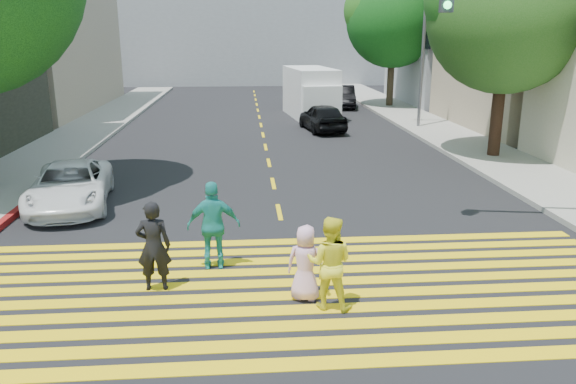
{
  "coord_description": "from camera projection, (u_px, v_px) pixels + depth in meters",
  "views": [
    {
      "loc": [
        -0.89,
        -8.26,
        4.58
      ],
      "look_at": [
        0.0,
        3.0,
        1.4
      ],
      "focal_mm": 35.0,
      "sensor_mm": 36.0,
      "label": 1
    }
  ],
  "objects": [
    {
      "name": "ground",
      "position": [
        302.0,
        323.0,
        9.24
      ],
      "size": [
        120.0,
        120.0,
        0.0
      ],
      "primitive_type": "plane",
      "color": "black"
    },
    {
      "name": "sidewalk_left",
      "position": [
        100.0,
        123.0,
        29.68
      ],
      "size": [
        3.0,
        40.0,
        0.15
      ],
      "primitive_type": "cube",
      "color": "gray",
      "rests_on": "ground"
    },
    {
      "name": "sidewalk_right",
      "position": [
        462.0,
        142.0,
        24.26
      ],
      "size": [
        3.0,
        60.0,
        0.15
      ],
      "primitive_type": "cube",
      "color": "gray",
      "rests_on": "ground"
    },
    {
      "name": "curb_red",
      "position": [
        12.0,
        216.0,
        14.45
      ],
      "size": [
        0.2,
        8.0,
        0.16
      ],
      "primitive_type": "cube",
      "color": "maroon",
      "rests_on": "ground"
    },
    {
      "name": "crosswalk",
      "position": [
        295.0,
        289.0,
        10.46
      ],
      "size": [
        13.4,
        5.3,
        0.01
      ],
      "color": "yellow",
      "rests_on": "ground"
    },
    {
      "name": "lane_line",
      "position": [
        260.0,
        121.0,
        30.83
      ],
      "size": [
        0.12,
        34.4,
        0.01
      ],
      "color": "yellow",
      "rests_on": "ground"
    },
    {
      "name": "building_right_tan",
      "position": [
        569.0,
        25.0,
        27.25
      ],
      "size": [
        10.0,
        10.0,
        10.0
      ],
      "primitive_type": "cube",
      "color": "tan",
      "rests_on": "ground"
    },
    {
      "name": "building_right_grey",
      "position": [
        478.0,
        28.0,
        37.81
      ],
      "size": [
        10.0,
        10.0,
        10.0
      ],
      "primitive_type": "cube",
      "color": "gray",
      "rests_on": "ground"
    },
    {
      "name": "backdrop_block",
      "position": [
        251.0,
        19.0,
        53.67
      ],
      "size": [
        30.0,
        8.0,
        12.0
      ],
      "primitive_type": "cube",
      "color": "gray",
      "rests_on": "ground"
    },
    {
      "name": "tree_right_near",
      "position": [
        510.0,
        5.0,
        19.96
      ],
      "size": [
        7.06,
        6.72,
        8.28
      ],
      "rotation": [
        0.0,
        0.0,
        -0.2
      ],
      "color": "black",
      "rests_on": "ground"
    },
    {
      "name": "tree_right_far",
      "position": [
        395.0,
        15.0,
        34.9
      ],
      "size": [
        7.76,
        7.48,
        8.54
      ],
      "rotation": [
        0.0,
        0.0,
        -0.33
      ],
      "color": "#3A3020",
      "rests_on": "ground"
    },
    {
      "name": "pedestrian_man",
      "position": [
        154.0,
        246.0,
        10.22
      ],
      "size": [
        0.64,
        0.43,
        1.71
      ],
      "primitive_type": "imported",
      "rotation": [
        0.0,
        0.0,
        3.17
      ],
      "color": "black",
      "rests_on": "ground"
    },
    {
      "name": "pedestrian_woman",
      "position": [
        330.0,
        263.0,
        9.55
      ],
      "size": [
        0.95,
        0.84,
        1.65
      ],
      "primitive_type": "imported",
      "rotation": [
        0.0,
        0.0,
        2.84
      ],
      "color": "yellow",
      "rests_on": "ground"
    },
    {
      "name": "pedestrian_child",
      "position": [
        305.0,
        263.0,
        9.9
      ],
      "size": [
        0.78,
        0.62,
        1.38
      ],
      "primitive_type": "imported",
      "rotation": [
        0.0,
        0.0,
        2.84
      ],
      "color": "#E5ACD1",
      "rests_on": "ground"
    },
    {
      "name": "pedestrian_extra",
      "position": [
        214.0,
        225.0,
        11.2
      ],
      "size": [
        1.08,
        0.5,
        1.8
      ],
      "primitive_type": "imported",
      "rotation": [
        0.0,
        0.0,
        3.19
      ],
      "color": "teal",
      "rests_on": "ground"
    },
    {
      "name": "white_sedan",
      "position": [
        70.0,
        186.0,
        15.3
      ],
      "size": [
        2.61,
        4.57,
        1.2
      ],
      "primitive_type": "imported",
      "rotation": [
        0.0,
        0.0,
        0.15
      ],
      "color": "white",
      "rests_on": "ground"
    },
    {
      "name": "dark_car_near",
      "position": [
        322.0,
        117.0,
        27.4
      ],
      "size": [
        2.16,
        4.18,
        1.36
      ],
      "primitive_type": "imported",
      "rotation": [
        0.0,
        0.0,
        3.29
      ],
      "color": "black",
      "rests_on": "ground"
    },
    {
      "name": "silver_car",
      "position": [
        307.0,
        94.0,
        38.45
      ],
      "size": [
        2.24,
        4.5,
        1.25
      ],
      "primitive_type": "imported",
      "rotation": [
        0.0,
        0.0,
        3.03
      ],
      "color": "gray",
      "rests_on": "ground"
    },
    {
      "name": "dark_car_parked",
      "position": [
        343.0,
        97.0,
        36.33
      ],
      "size": [
        1.99,
        4.38,
        1.39
      ],
      "primitive_type": "imported",
      "rotation": [
        0.0,
        0.0,
        -0.12
      ],
      "color": "black",
      "rests_on": "ground"
    },
    {
      "name": "white_van",
      "position": [
        311.0,
        94.0,
        31.89
      ],
      "size": [
        2.77,
        6.03,
        2.75
      ],
      "rotation": [
        0.0,
        0.0,
        0.11
      ],
      "color": "white",
      "rests_on": "ground"
    },
    {
      "name": "street_lamp",
      "position": [
        421.0,
        28.0,
        26.93
      ],
      "size": [
        1.91,
        0.48,
        8.47
      ],
      "rotation": [
        0.0,
        0.0,
        -0.16
      ],
      "color": "slate",
      "rests_on": "ground"
    }
  ]
}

